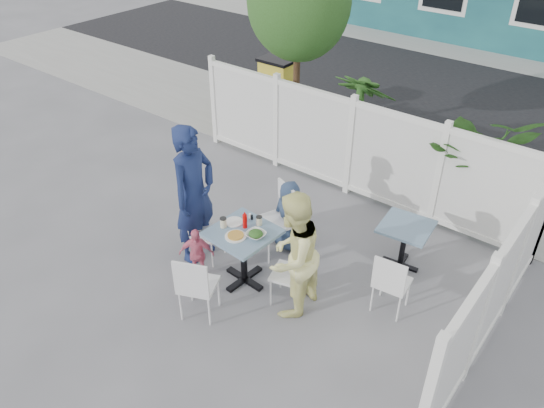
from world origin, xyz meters
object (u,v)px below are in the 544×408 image
Objects in this scene: chair_left at (202,226)px; boy at (289,216)px; toddler at (197,254)px; main_table at (243,243)px; utility_cabinet at (277,90)px; chair_near at (195,284)px; man at (194,195)px; woman at (293,256)px; chair_back at (279,215)px; spare_table at (405,235)px; chair_right at (294,270)px.

boy is (0.81, 0.88, 0.03)m from chair_left.
chair_left reaches higher than toddler.
main_table is 0.76× the size of boy.
chair_near is at bearing -62.29° from utility_cabinet.
utility_cabinet reaches higher than main_table.
man reaches higher than chair_left.
boy reaches higher than main_table.
chair_back is at bearing -138.94° from woman.
chair_left is 0.82× the size of boy.
chair_near reaches higher than spare_table.
chair_back reaches higher than chair_near.
utility_cabinet is at bearing 23.14° from chair_right.
chair_right is at bearing 6.49° from main_table.
chair_left is at bearing 48.11° from boy.
chair_right is (0.73, 0.08, -0.11)m from main_table.
chair_right is 1.65m from man.
chair_left is at bearing 68.05° from chair_back.
woman is (0.78, 0.82, 0.28)m from chair_near.
chair_near reaches higher than chair_left.
boy is 1.37m from toddler.
chair_left is 1.17m from chair_near.
main_table is 0.87× the size of chair_near.
main_table is 0.93m from man.
chair_near is (0.03, -1.63, -0.06)m from chair_back.
spare_table is at bearing -131.84° from chair_back.
chair_back is (0.73, 0.75, 0.09)m from chair_left.
spare_table is 1.55m from boy.
chair_back is (-0.04, 0.80, -0.03)m from main_table.
woman is at bearing 128.69° from boy.
utility_cabinet reaches higher than chair_back.
utility_cabinet is 4.66m from chair_left.
main_table is 0.93× the size of chair_left.
boy is at bearing -96.30° from chair_back.
chair_near is at bearing -80.96° from toddler.
main_table is 0.80m from woman.
chair_near is 0.87× the size of boy.
woman reaches higher than spare_table.
spare_table is at bearing -43.73° from chair_right.
man is at bearing 45.49° from boy.
chair_left is (1.98, -4.22, -0.10)m from utility_cabinet.
spare_table is 1.67m from chair_back.
chair_left is 1.50m from chair_right.
spare_table is 2.79m from man.
boy is at bearing 30.86° from toddler.
toddler is at bearing 66.99° from boy.
chair_left reaches higher than spare_table.
chair_back reaches higher than chair_left.
woman is at bearing 22.32° from chair_near.
toddler is at bearing -137.06° from spare_table.
woman is at bearing 157.42° from chair_back.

